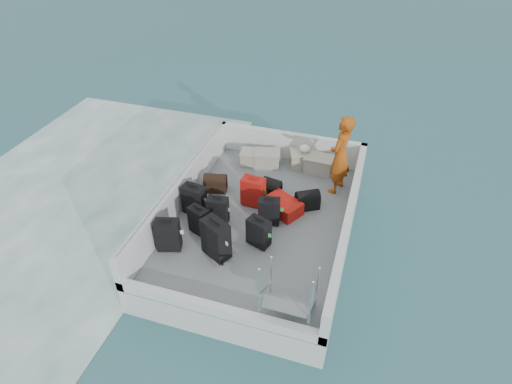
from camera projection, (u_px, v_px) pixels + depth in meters
The scene contains 24 objects.
ground at pixel (260, 241), 9.12m from camera, with size 160.00×160.00×0.00m, color #184455.
wake_foam at pixel (70, 199), 10.27m from camera, with size 10.00×10.00×0.00m, color white.
ferry_hull at pixel (261, 231), 8.94m from camera, with size 3.60×5.00×0.60m, color silver.
deck at pixel (261, 220), 8.75m from camera, with size 3.30×4.70×0.02m, color slate.
deck_fittings at pixel (273, 219), 8.19m from camera, with size 3.60×5.00×0.90m.
suitcase_0 at pixel (168, 235), 7.87m from camera, with size 0.44×0.25×0.67m, color black.
suitcase_1 at pixel (199, 221), 8.26m from camera, with size 0.39×0.22×0.59m, color black.
suitcase_2 at pixel (194, 200), 8.72m from camera, with size 0.46×0.28×0.66m, color black.
suitcase_3 at pixel (216, 239), 7.71m from camera, with size 0.52×0.30×0.79m, color black.
suitcase_4 at pixel (218, 211), 8.49m from camera, with size 0.41×0.24×0.60m, color black.
suitcase_5 at pixel (253, 192), 8.94m from camera, with size 0.47×0.28×0.65m, color #B61B0E.
suitcase_6 at pixel (259, 233), 7.99m from camera, with size 0.43×0.25×0.59m, color black.
suitcase_7 at pixel (269, 212), 8.48m from camera, with size 0.42×0.24×0.59m, color black.
suitcase_8 at pixel (283, 206), 8.85m from camera, with size 0.49×0.74×0.29m, color #B61B0E.
duffel_0 at pixel (216, 184), 9.44m from camera, with size 0.50×0.30×0.32m, color black, non-canonical shape.
duffel_1 at pixel (271, 189), 9.30m from camera, with size 0.40×0.30×0.32m, color black, non-canonical shape.
duffel_2 at pixel (307, 201), 8.96m from camera, with size 0.48×0.30×0.32m, color black, non-canonical shape.
crate_0 at pixel (253, 159), 10.25m from camera, with size 0.56×0.38×0.34m, color #A5A090.
crate_1 at pixel (267, 159), 10.22m from camera, with size 0.58×0.40×0.35m, color #A5A090.
crate_2 at pixel (304, 160), 10.18m from camera, with size 0.62×0.43×0.37m, color #A5A090.
crate_3 at pixel (319, 165), 10.01m from camera, with size 0.62×0.43×0.37m, color #A5A090.
yellow_bag at pixel (330, 166), 10.10m from camera, with size 0.28×0.26×0.22m, color yellow.
white_bag at pixel (305, 150), 10.02m from camera, with size 0.24×0.24×0.18m, color white.
passenger at pixel (340, 155), 9.02m from camera, with size 0.66×0.43×1.80m, color orange.
Camera 1 is at (1.90, -6.34, 6.37)m, focal length 30.00 mm.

